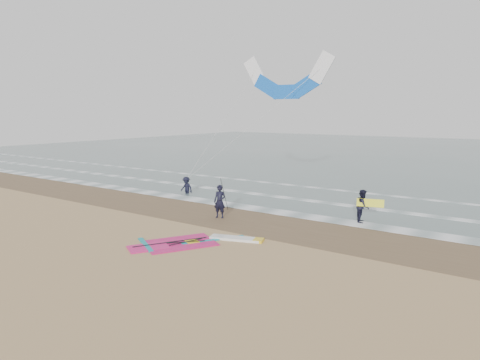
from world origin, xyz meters
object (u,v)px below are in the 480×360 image
Objects in this scene: windsurf_rig at (195,242)px; person_standing at (220,201)px; person_wading at (186,183)px; surf_kite at (286,81)px; person_walking at (363,206)px.

windsurf_rig is 4.50m from person_standing.
person_standing reaches higher than person_wading.
person_standing is 1.14× the size of person_wading.
person_standing is 0.20× the size of surf_kite.
surf_kite is at bearing 44.31° from person_walking.
person_wading is at bearing 73.99° from person_walking.
person_standing reaches higher than person_walking.
person_walking reaches higher than windsurf_rig.
person_standing is 7.09m from person_wading.
person_walking is 12.31m from person_wading.
windsurf_rig is at bearing -43.71° from person_wading.
windsurf_rig is 8.78m from person_walking.
windsurf_rig is 14.10m from surf_kite.
windsurf_rig is 11.11m from person_wading.
surf_kite is (-2.18, 11.77, 7.45)m from windsurf_rig.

